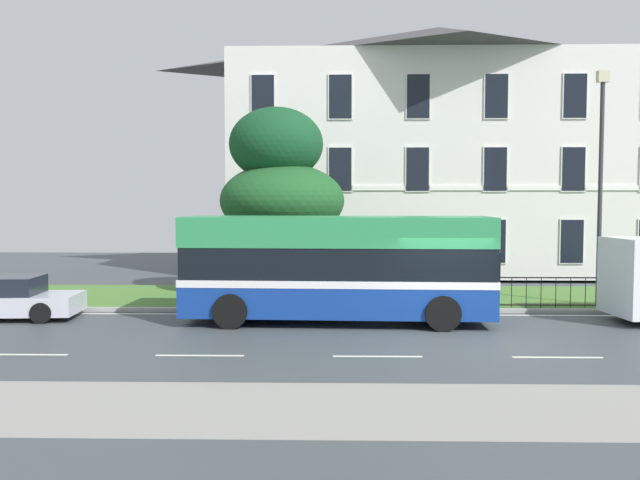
{
  "coord_description": "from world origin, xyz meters",
  "views": [
    {
      "loc": [
        -2.97,
        -16.33,
        3.46
      ],
      "look_at": [
        -3.44,
        5.11,
        2.21
      ],
      "focal_mm": 36.88,
      "sensor_mm": 36.0,
      "label": 1
    }
  ],
  "objects_px": {
    "evergreen_tree": "(279,214)",
    "street_lamp_post": "(601,173)",
    "georgian_townhouse": "(437,148)",
    "parked_hatchback_00": "(0,298)",
    "single_decker_bus": "(338,267)"
  },
  "relations": [
    {
      "from": "evergreen_tree",
      "to": "street_lamp_post",
      "type": "distance_m",
      "value": 10.87
    },
    {
      "from": "georgian_townhouse",
      "to": "parked_hatchback_00",
      "type": "bearing_deg",
      "value": -136.93
    },
    {
      "from": "single_decker_bus",
      "to": "georgian_townhouse",
      "type": "bearing_deg",
      "value": 72.84
    },
    {
      "from": "georgian_townhouse",
      "to": "evergreen_tree",
      "type": "distance_m",
      "value": 12.29
    },
    {
      "from": "single_decker_bus",
      "to": "parked_hatchback_00",
      "type": "distance_m",
      "value": 10.03
    },
    {
      "from": "evergreen_tree",
      "to": "parked_hatchback_00",
      "type": "height_order",
      "value": "evergreen_tree"
    },
    {
      "from": "georgian_townhouse",
      "to": "single_decker_bus",
      "type": "relative_size",
      "value": 2.26
    },
    {
      "from": "georgian_townhouse",
      "to": "street_lamp_post",
      "type": "relative_size",
      "value": 2.66
    },
    {
      "from": "georgian_townhouse",
      "to": "evergreen_tree",
      "type": "bearing_deg",
      "value": -126.95
    },
    {
      "from": "evergreen_tree",
      "to": "street_lamp_post",
      "type": "xyz_separation_m",
      "value": [
        10.55,
        -2.24,
        1.34
      ]
    },
    {
      "from": "evergreen_tree",
      "to": "georgian_townhouse",
      "type": "bearing_deg",
      "value": 53.05
    },
    {
      "from": "evergreen_tree",
      "to": "parked_hatchback_00",
      "type": "bearing_deg",
      "value": -150.06
    },
    {
      "from": "parked_hatchback_00",
      "to": "street_lamp_post",
      "type": "height_order",
      "value": "street_lamp_post"
    },
    {
      "from": "georgian_townhouse",
      "to": "single_decker_bus",
      "type": "xyz_separation_m",
      "value": [
        -5.04,
        -14.31,
        -4.53
      ]
    },
    {
      "from": "single_decker_bus",
      "to": "street_lamp_post",
      "type": "bearing_deg",
      "value": 19.12
    }
  ]
}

